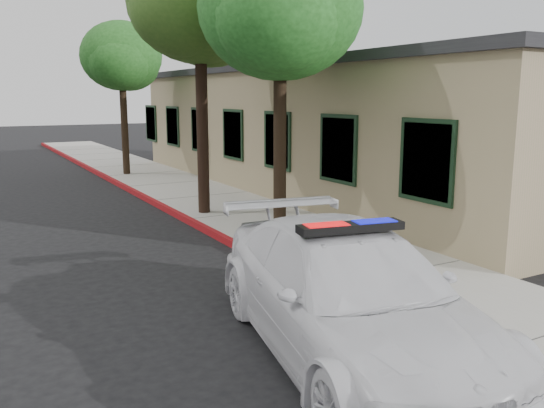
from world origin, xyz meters
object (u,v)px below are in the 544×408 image
Objects in this scene: police_car at (349,294)px; fire_hydrant at (404,277)px; street_tree_mid at (199,8)px; clapboard_building at (336,128)px; street_tree_near at (281,16)px; street_tree_far at (123,60)px.

police_car reaches higher than fire_hydrant.
street_tree_mid is (-0.06, 7.77, 4.88)m from fire_hydrant.
street_tree_mid is at bearing 97.51° from fire_hydrant.
street_tree_mid is at bearing -158.72° from clapboard_building.
street_tree_near is 3.43m from street_tree_mid.
clapboard_building reaches higher than fire_hydrant.
fire_hydrant is 9.17m from street_tree_mid.
street_tree_mid reaches higher than fire_hydrant.
police_car is at bearing -124.77° from clapboard_building.
street_tree_near is at bearing -89.16° from street_tree_far.
clapboard_building is 13.38m from police_car.
street_tree_near is at bearing -134.26° from clapboard_building.
clapboard_building is 7.21m from street_tree_mid.
clapboard_building is 3.00× the size of street_tree_mid.
street_tree_mid reaches higher than clapboard_building.
street_tree_near is at bearing 92.20° from fire_hydrant.
police_car is at bearing -100.60° from street_tree_mid.
police_car is 7.87× the size of fire_hydrant.
street_tree_near is at bearing 79.72° from police_car.
police_car is 0.99× the size of street_tree_far.
street_tree_near is 11.94m from street_tree_far.
street_tree_mid reaches higher than street_tree_far.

